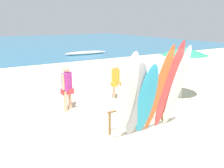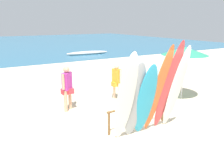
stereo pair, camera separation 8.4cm
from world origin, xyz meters
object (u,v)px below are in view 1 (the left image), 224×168
Objects in this scene: surfboard_white_5 at (176,88)px; surfboard_white_0 at (126,99)px; surfboard_grey_1 at (136,101)px; surfboard_rack at (138,111)px; beach_chair_red at (134,84)px; surfboard_teal_2 at (146,100)px; surfboard_orange_3 at (159,90)px; surfboard_red_4 at (169,87)px; beach_umbrella at (184,51)px; beachgoer_by_water at (67,86)px; distant_boat at (86,53)px; beachgoer_strolling at (116,79)px.

surfboard_white_0 is at bearing 179.46° from surfboard_white_5.
surfboard_white_0 is at bearing -161.19° from surfboard_grey_1.
surfboard_rack is 3.65m from beach_chair_red.
surfboard_rack is 0.97× the size of surfboard_teal_2.
surfboard_white_0 is 0.44m from surfboard_grey_1.
surfboard_teal_2 is 0.81× the size of surfboard_orange_3.
surfboard_rack is 1.35m from surfboard_white_0.
surfboard_white_5 is (0.29, -0.02, -0.07)m from surfboard_red_4.
beach_umbrella is (3.13, 1.97, 0.71)m from surfboard_orange_3.
surfboard_orange_3 is at bearing -95.28° from beach_chair_red.
beachgoer_by_water is at bearing 118.27° from surfboard_rack.
distant_boat is (6.00, 16.78, -0.93)m from surfboard_teal_2.
surfboard_red_4 reaches higher than beach_chair_red.
surfboard_rack is 0.95m from surfboard_grey_1.
beach_umbrella is (3.54, 1.93, 0.95)m from surfboard_teal_2.
surfboard_white_5 is 1.63× the size of beachgoer_by_water.
surfboard_rack is 0.81× the size of surfboard_white_0.
beachgoer_strolling is (0.67, 3.29, -0.46)m from surfboard_orange_3.
surfboard_red_4 reaches higher than surfboard_white_0.
surfboard_white_5 is at bearing -37.54° from surfboard_rack.
surfboard_red_4 is at bearing 6.05° from surfboard_white_0.
beach_umbrella is at bearing -31.19° from beach_chair_red.
surfboard_orange_3 is at bearing -147.79° from beach_umbrella.
surfboard_grey_1 is (0.39, 0.11, -0.16)m from surfboard_white_0.
surfboard_orange_3 reaches higher than surfboard_white_0.
beach_umbrella is at bearing -55.75° from beachgoer_by_water.
beach_chair_red is 0.19× the size of distant_boat.
surfboard_orange_3 is (0.20, -0.65, 0.79)m from surfboard_rack.
surfboard_red_4 reaches higher than surfboard_orange_3.
beachgoer_strolling reaches higher than distant_boat.
surfboard_white_5 reaches higher than beachgoer_strolling.
surfboard_red_4 reaches higher than surfboard_rack.
surfboard_teal_2 is 0.48m from surfboard_orange_3.
surfboard_white_5 is 0.61× the size of distant_boat.
beachgoer_strolling is at bearing 68.94° from surfboard_grey_1.
distant_boat is (6.32, 16.72, -0.96)m from surfboard_grey_1.
surfboard_grey_1 is 4.46m from beach_chair_red.
surfboard_white_0 is 1.75× the size of beachgoer_strolling.
distant_boat is (6.71, 16.84, -1.12)m from surfboard_white_0.
beach_chair_red is 2.64m from beach_umbrella.
distant_boat is at bearing 73.38° from surfboard_white_5.
surfboard_red_4 is 1.30× the size of beach_umbrella.
beach_chair_red is 13.69m from distant_boat.
beachgoer_strolling is at bearing 81.98° from surfboard_red_4.
surfboard_grey_1 reaches higher than beachgoer_by_water.
beachgoer_by_water is (-1.35, 2.50, 0.41)m from surfboard_rack.
surfboard_grey_1 is 1.50× the size of beachgoer_strolling.
beachgoer_by_water is 4.95m from beach_umbrella.
beach_chair_red is at bearing 63.33° from surfboard_teal_2.
surfboard_rack is at bearing 41.42° from surfboard_white_0.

